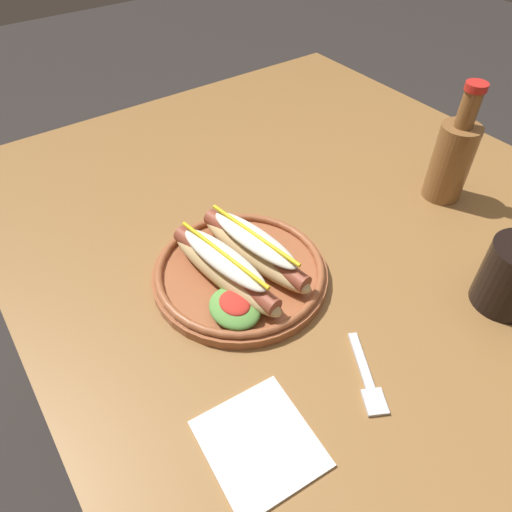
{
  "coord_description": "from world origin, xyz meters",
  "views": [
    {
      "loc": [
        0.35,
        -0.45,
        1.27
      ],
      "look_at": [
        -0.06,
        -0.16,
        0.77
      ],
      "focal_mm": 32.77,
      "sensor_mm": 36.0,
      "label": 1
    }
  ],
  "objects_px": {
    "hot_dog_plate": "(240,268)",
    "glass_bottle": "(452,157)",
    "fork": "(367,379)",
    "napkin": "(259,443)"
  },
  "relations": [
    {
      "from": "fork",
      "to": "napkin",
      "type": "distance_m",
      "value": 0.16
    },
    {
      "from": "glass_bottle",
      "to": "napkin",
      "type": "distance_m",
      "value": 0.59
    },
    {
      "from": "fork",
      "to": "napkin",
      "type": "relative_size",
      "value": 0.88
    },
    {
      "from": "hot_dog_plate",
      "to": "fork",
      "type": "relative_size",
      "value": 2.33
    },
    {
      "from": "glass_bottle",
      "to": "napkin",
      "type": "height_order",
      "value": "glass_bottle"
    },
    {
      "from": "hot_dog_plate",
      "to": "glass_bottle",
      "type": "relative_size",
      "value": 1.24
    },
    {
      "from": "fork",
      "to": "glass_bottle",
      "type": "relative_size",
      "value": 0.53
    },
    {
      "from": "hot_dog_plate",
      "to": "napkin",
      "type": "height_order",
      "value": "hot_dog_plate"
    },
    {
      "from": "fork",
      "to": "napkin",
      "type": "height_order",
      "value": "same"
    },
    {
      "from": "hot_dog_plate",
      "to": "fork",
      "type": "distance_m",
      "value": 0.24
    }
  ]
}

